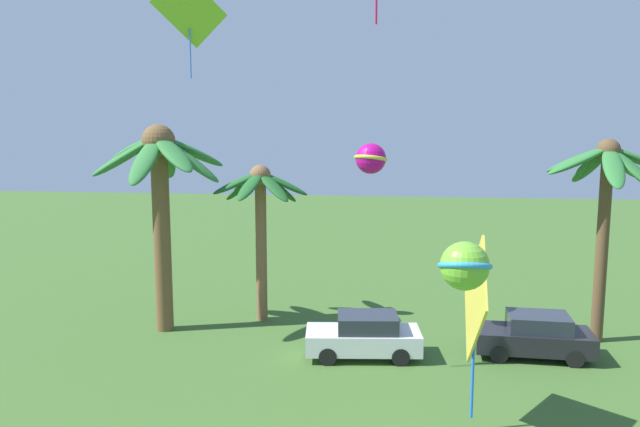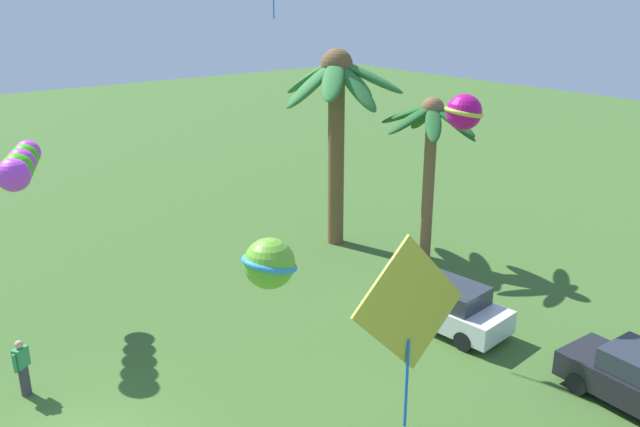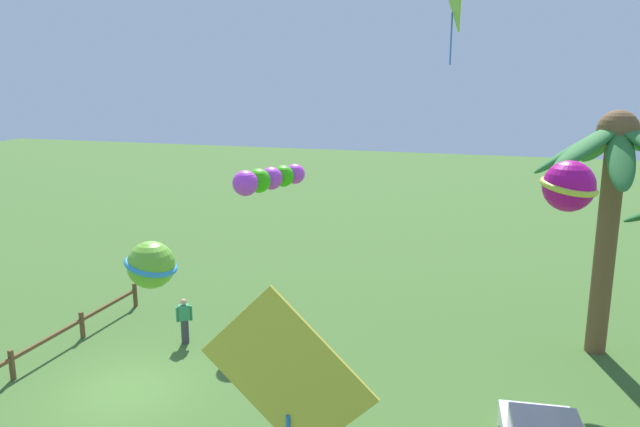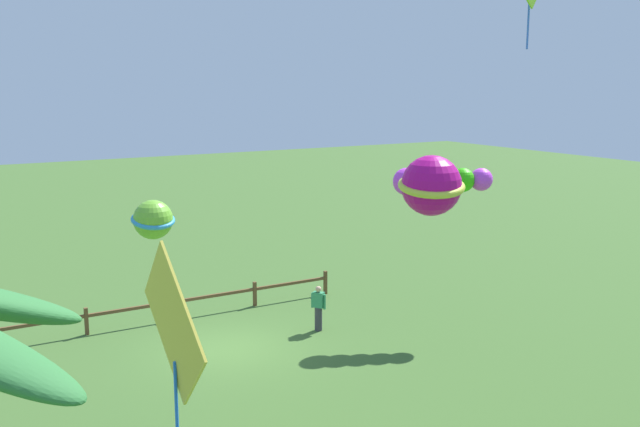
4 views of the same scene
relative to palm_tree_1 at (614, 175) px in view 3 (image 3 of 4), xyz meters
name	(u,v)px [view 3 (image 3 of 4)]	position (x,y,z in m)	size (l,w,h in m)	color
ground_plane	(127,391)	(6.93, -13.32, -5.95)	(120.00, 120.00, 0.00)	#3D6028
palm_tree_1	(614,175)	(0.00, 0.00, 0.00)	(5.02, 4.84, 7.95)	brown
rail_fence	(11,361)	(7.39, -16.99, -5.35)	(12.77, 0.12, 0.95)	brown
spectator_0	(184,321)	(3.52, -13.35, -5.13)	(0.41, 0.47, 1.59)	#38383D
kite_diamond_0	(288,377)	(10.88, -6.82, -2.51)	(0.26, 3.51, 4.89)	gold
kite_tube_2	(268,179)	(-0.39, -11.79, -0.78)	(3.30, 1.91, 0.94)	#D23EEA
kite_ball_3	(569,186)	(7.99, -1.99, 0.88)	(1.50, 1.50, 1.01)	#B30D7C
kite_ball_4	(151,265)	(10.23, -10.04, -0.82)	(1.11, 1.11, 0.99)	#6DB930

